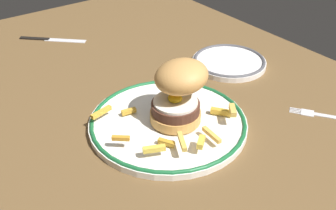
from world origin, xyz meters
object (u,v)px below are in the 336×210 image
Objects in this scene: burger at (178,91)px; side_plate at (229,62)px; dinner_plate at (168,122)px; fork at (326,116)px; knife at (47,39)px.

side_plate is (-11.79, 24.41, -6.69)cm from burger.
burger reaches higher than side_plate.
dinner_plate is 2.32× the size of fork.
fork is (26.51, 0.20, -0.65)cm from side_plate.
burger is at bearing -64.22° from side_plate.
dinner_plate is 2.08× the size of knife.
dinner_plate is 2.10× the size of burger.
burger is 29.60cm from fork.
side_plate is 26.52cm from fork.
dinner_plate is 50.04cm from knife.
burger is (0.97, 1.54, 6.69)cm from dinner_plate.
burger is at bearing -120.89° from fork.
burger is at bearing 5.05° from knife.
dinner_plate is 1.69× the size of side_plate.
fork is (15.69, 26.15, -0.66)cm from dinner_plate.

